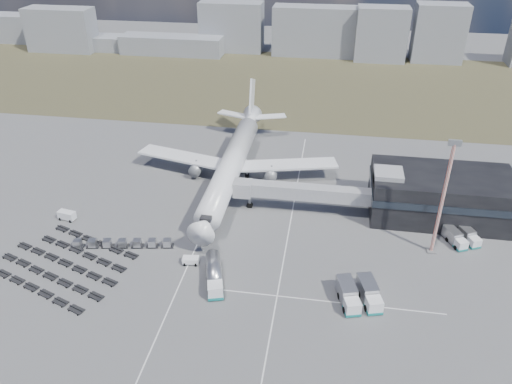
# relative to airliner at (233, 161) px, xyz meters

# --- Properties ---
(ground) EXTENTS (420.00, 420.00, 0.00)m
(ground) POSITION_rel_airliner_xyz_m (0.00, -32.38, -5.29)
(ground) COLOR #565659
(ground) RESTS_ON ground
(grass_strip) EXTENTS (420.00, 90.00, 0.01)m
(grass_strip) POSITION_rel_airliner_xyz_m (0.00, 77.62, -5.29)
(grass_strip) COLOR #434028
(grass_strip) RESTS_ON ground
(lane_markings) EXTENTS (47.12, 110.00, 0.01)m
(lane_markings) POSITION_rel_airliner_xyz_m (9.77, -29.38, -5.29)
(lane_markings) COLOR silver
(lane_markings) RESTS_ON ground
(terminal) EXTENTS (30.40, 16.40, 11.00)m
(terminal) POSITION_rel_airliner_xyz_m (47.77, -8.41, -0.04)
(terminal) COLOR black
(terminal) RESTS_ON ground
(jet_bridge) EXTENTS (30.30, 3.80, 7.05)m
(jet_bridge) POSITION_rel_airliner_xyz_m (15.90, -11.95, -0.24)
(jet_bridge) COLOR #939399
(jet_bridge) RESTS_ON ground
(airliner) EXTENTS (51.59, 64.53, 17.62)m
(airliner) POSITION_rel_airliner_xyz_m (0.00, 0.00, 0.00)
(airliner) COLOR white
(airliner) RESTS_ON ground
(skyline) EXTENTS (318.62, 24.60, 23.83)m
(skyline) POSITION_rel_airliner_xyz_m (3.80, 118.72, 4.09)
(skyline) COLOR gray
(skyline) RESTS_ON ground
(fuel_tanker) EXTENTS (5.62, 11.26, 3.53)m
(fuel_tanker) POSITION_rel_airliner_xyz_m (4.15, -38.36, -3.53)
(fuel_tanker) COLOR white
(fuel_tanker) RESTS_ON ground
(pushback_tug) EXTENTS (3.26, 2.06, 1.41)m
(pushback_tug) POSITION_rel_airliner_xyz_m (-1.58, -33.89, -4.59)
(pushback_tug) COLOR white
(pushback_tug) RESTS_ON ground
(utility_van) EXTENTS (4.06, 2.38, 2.08)m
(utility_van) POSITION_rel_airliner_xyz_m (-32.46, -23.31, -4.25)
(utility_van) COLOR white
(utility_van) RESTS_ON ground
(catering_truck) EXTENTS (4.75, 7.10, 3.02)m
(catering_truck) POSITION_rel_airliner_xyz_m (0.55, 6.85, -3.75)
(catering_truck) COLOR white
(catering_truck) RESTS_ON ground
(service_trucks_near) EXTENTS (8.29, 9.19, 3.12)m
(service_trucks_near) POSITION_rel_airliner_xyz_m (30.12, -39.54, -3.60)
(service_trucks_near) COLOR white
(service_trucks_near) RESTS_ON ground
(service_trucks_far) EXTENTS (7.32, 7.84, 2.52)m
(service_trucks_far) POSITION_rel_airliner_xyz_m (51.17, -18.40, -3.92)
(service_trucks_far) COLOR white
(service_trucks_far) RESTS_ON ground
(uld_row) EXTENTS (20.49, 4.90, 1.59)m
(uld_row) POSITION_rel_airliner_xyz_m (-16.59, -30.98, -4.34)
(uld_row) COLOR black
(uld_row) RESTS_ON ground
(baggage_dollies) EXTENTS (29.20, 24.82, 0.69)m
(baggage_dollies) POSITION_rel_airliner_xyz_m (-25.58, -38.26, -4.95)
(baggage_dollies) COLOR black
(baggage_dollies) RESTS_ON ground
(floodlight_mast) EXTENTS (2.27, 1.88, 24.32)m
(floodlight_mast) POSITION_rel_airliner_xyz_m (44.84, -22.54, 6.90)
(floodlight_mast) COLOR red
(floodlight_mast) RESTS_ON ground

